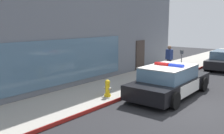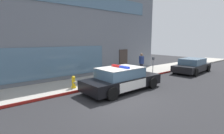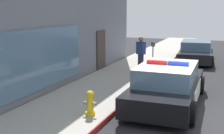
% 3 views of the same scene
% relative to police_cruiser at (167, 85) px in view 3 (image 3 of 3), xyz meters
% --- Properties ---
extents(ground, '(48.00, 48.00, 0.00)m').
position_rel_police_cruiser_xyz_m(ground, '(-1.32, -1.11, -0.68)').
color(ground, '#262628').
extents(sidewalk, '(48.00, 2.89, 0.15)m').
position_rel_police_cruiser_xyz_m(sidewalk, '(-1.32, 2.73, -0.61)').
color(sidewalk, '#A39E93').
rests_on(sidewalk, ground).
extents(curb_red_paint, '(28.80, 0.04, 0.14)m').
position_rel_police_cruiser_xyz_m(curb_red_paint, '(-1.32, 1.27, -0.61)').
color(curb_red_paint, maroon).
rests_on(curb_red_paint, ground).
extents(police_cruiser, '(4.96, 2.18, 1.49)m').
position_rel_police_cruiser_xyz_m(police_cruiser, '(0.00, 0.00, 0.00)').
color(police_cruiser, black).
rests_on(police_cruiser, ground).
extents(fire_hydrant, '(0.34, 0.39, 0.73)m').
position_rel_police_cruiser_xyz_m(fire_hydrant, '(-2.23, 1.77, -0.18)').
color(fire_hydrant, gold).
rests_on(fire_hydrant, sidewalk).
extents(car_down_street, '(4.81, 2.28, 1.29)m').
position_rel_police_cruiser_xyz_m(car_down_street, '(8.84, -0.01, -0.05)').
color(car_down_street, black).
rests_on(car_down_street, ground).
extents(pedestrian_on_sidewalk, '(0.38, 0.46, 1.71)m').
position_rel_police_cruiser_xyz_m(pedestrian_on_sidewalk, '(4.22, 2.12, 0.33)').
color(pedestrian_on_sidewalk, '#23232D').
rests_on(pedestrian_on_sidewalk, sidewalk).
extents(parking_meter, '(0.12, 0.18, 1.34)m').
position_rel_police_cruiser_xyz_m(parking_meter, '(5.40, 1.81, 0.40)').
color(parking_meter, slate).
rests_on(parking_meter, sidewalk).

